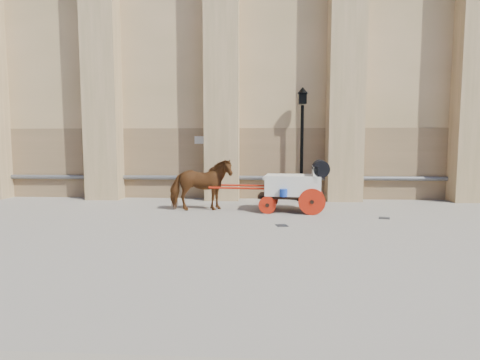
{
  "coord_description": "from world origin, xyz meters",
  "views": [
    {
      "loc": [
        0.56,
        -11.9,
        2.29
      ],
      "look_at": [
        -0.12,
        0.96,
        1.08
      ],
      "focal_mm": 28.0,
      "sensor_mm": 36.0,
      "label": 1
    }
  ],
  "objects": [
    {
      "name": "ground",
      "position": [
        0.0,
        0.0,
        0.0
      ],
      "size": [
        90.0,
        90.0,
        0.0
      ],
      "primitive_type": "plane",
      "color": "gray",
      "rests_on": "ground"
    },
    {
      "name": "drain_grate_near",
      "position": [
        1.19,
        -1.4,
        0.01
      ],
      "size": [
        0.38,
        0.38,
        0.01
      ],
      "primitive_type": "cube",
      "rotation": [
        0.0,
        0.0,
        0.2
      ],
      "color": "black",
      "rests_on": "ground"
    },
    {
      "name": "horse",
      "position": [
        -1.49,
        0.96,
        0.9
      ],
      "size": [
        2.28,
        1.35,
        1.81
      ],
      "primitive_type": "imported",
      "rotation": [
        0.0,
        0.0,
        1.75
      ],
      "color": "brown",
      "rests_on": "ground"
    },
    {
      "name": "carriage",
      "position": [
        1.84,
        0.93,
        0.96
      ],
      "size": [
        4.15,
        1.54,
        1.78
      ],
      "rotation": [
        0.0,
        0.0,
        -0.1
      ],
      "color": "black",
      "rests_on": "ground"
    },
    {
      "name": "cathedral",
      "position": [
        2.07,
        7.81,
        9.01
      ],
      "size": [
        44.8,
        9.2,
        19.2
      ],
      "color": "tan",
      "rests_on": "ground"
    },
    {
      "name": "street_lamp",
      "position": [
        2.27,
        3.47,
        2.47
      ],
      "size": [
        0.43,
        0.43,
        4.61
      ],
      "color": "black",
      "rests_on": "ground"
    },
    {
      "name": "drain_grate_far",
      "position": [
        4.48,
        -0.12,
        0.01
      ],
      "size": [
        0.41,
        0.41,
        0.01
      ],
      "primitive_type": "cube",
      "rotation": [
        0.0,
        0.0,
        -0.34
      ],
      "color": "black",
      "rests_on": "ground"
    }
  ]
}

